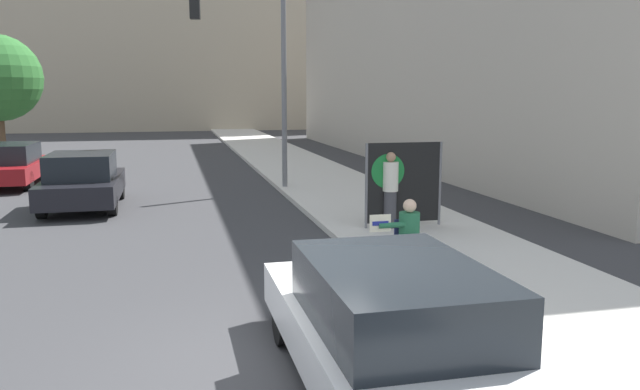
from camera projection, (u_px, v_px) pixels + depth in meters
name	position (u px, v px, depth m)	size (l,w,h in m)	color
ground_plane	(286.00, 370.00, 6.97)	(160.00, 160.00, 0.00)	#38383A
sidewalk_curb	(318.00, 178.00, 22.26)	(3.64, 90.00, 0.14)	beige
building_backdrop_right	(488.00, 27.00, 28.40)	(10.00, 32.00, 12.11)	#BCB2A3
seated_protester	(410.00, 234.00, 10.12)	(0.91, 0.77, 1.23)	#474C56
jogger_on_sidewalk	(390.00, 189.00, 13.65)	(0.34, 0.34, 1.67)	#424247
protest_banner	(403.00, 182.00, 13.75)	(1.79, 0.06, 1.87)	slate
traffic_light_pole	(253.00, 52.00, 19.16)	(2.89, 2.66, 6.30)	slate
parked_car_curbside	(392.00, 328.00, 6.33)	(1.89, 4.76, 1.41)	white
car_on_road_nearest	(83.00, 181.00, 16.75)	(1.89, 4.18, 1.50)	black
car_on_road_midblock	(12.00, 164.00, 20.96)	(1.76, 4.73, 1.42)	maroon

